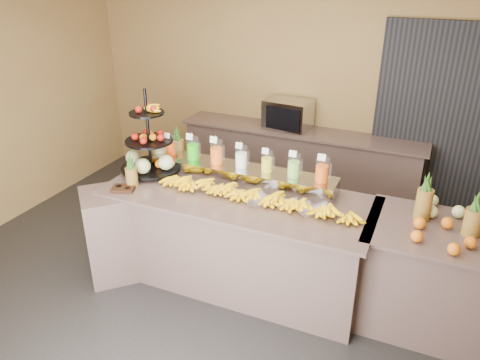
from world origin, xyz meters
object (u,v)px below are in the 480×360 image
Objects in this scene: pitcher_tray at (241,174)px; condiment_caddy at (123,189)px; banana_heap at (255,192)px; fruit_stand at (153,152)px; oven_warmer at (288,115)px; right_fruit_pile at (443,223)px.

pitcher_tray reaches higher than condiment_caddy.
banana_heap is 9.55× the size of condiment_caddy.
fruit_stand is 1.99m from oven_warmer.
condiment_caddy is 2.44m from oven_warmer.
pitcher_tray is 0.91m from fruit_stand.
oven_warmer is at bearing 59.37° from fruit_stand.
fruit_stand is 2.70m from right_fruit_pile.
right_fruit_pile is at bearing -38.68° from oven_warmer.
fruit_stand is at bearing -107.32° from oven_warmer.
fruit_stand reaches higher than condiment_caddy.
oven_warmer is at bearing 93.14° from pitcher_tray.
fruit_stand is 0.51m from condiment_caddy.
oven_warmer is at bearing 135.03° from right_fruit_pile.
condiment_caddy is at bearing -171.97° from right_fruit_pile.
right_fruit_pile is at bearing 2.70° from banana_heap.
banana_heap is 3.86× the size of right_fruit_pile.
right_fruit_pile is (1.55, 0.07, 0.01)m from banana_heap.
banana_heap is at bearing -177.30° from right_fruit_pile.
fruit_stand is (-0.89, -0.15, 0.14)m from pitcher_tray.
pitcher_tray is 0.40m from banana_heap.
fruit_stand is 1.67× the size of right_fruit_pile.
pitcher_tray is 3.64× the size of right_fruit_pile.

